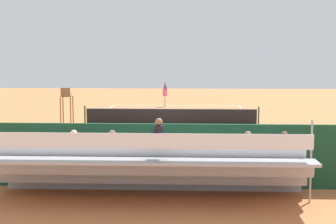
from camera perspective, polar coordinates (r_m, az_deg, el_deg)
The scene contains 11 objects.
ground_plane at distance 29.86m, azimuth 0.34°, elevation -1.40°, with size 60.00×60.00×0.00m, color #D17542.
court_line_markings at distance 29.90m, azimuth 0.35°, elevation -1.38°, with size 10.10×22.20×0.01m.
tennis_net at distance 29.80m, azimuth 0.35°, elevation -0.44°, with size 10.30×0.10×1.07m.
backdrop_wall at distance 15.91m, azimuth -1.62°, elevation -4.89°, with size 18.00×0.16×2.00m, color #194228.
bleacher_stand at distance 14.63m, azimuth -2.15°, elevation -6.17°, with size 9.06×2.40×2.48m.
umpire_chair at distance 30.64m, azimuth -11.32°, elevation 1.15°, with size 0.67×0.67×2.14m.
courtside_bench at distance 16.69m, azimuth 4.59°, elevation -5.91°, with size 1.80×0.40×0.93m.
equipment_bag at distance 16.70m, azimuth -2.40°, elevation -7.22°, with size 0.90×0.36×0.36m, color #334C8C.
tennis_player at distance 39.49m, azimuth -0.34°, elevation 2.05°, with size 0.44×0.56×1.93m.
tennis_racket at distance 40.15m, azimuth -1.15°, elevation 0.69°, with size 0.35×0.58×0.03m.
tennis_ball_near at distance 35.81m, azimuth 1.44°, elevation -0.00°, with size 0.07×0.07×0.07m, color #CCDB33.
Camera 1 is at (-1.15, 29.55, 4.18)m, focal length 54.40 mm.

